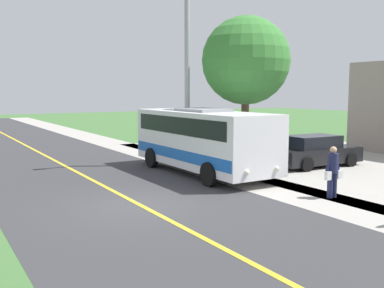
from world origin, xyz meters
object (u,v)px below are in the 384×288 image
at_px(shuttle_bus_front, 203,138).
at_px(street_light_pole, 185,68).
at_px(pedestrian_with_bags, 333,170).
at_px(tree_curbside, 246,61).
at_px(parked_car_near, 314,152).

distance_m(shuttle_bus_front, street_light_pole, 3.66).
relative_size(pedestrian_with_bags, tree_curbside, 0.24).
height_order(shuttle_bus_front, pedestrian_with_bags, shuttle_bus_front).
bearing_deg(tree_curbside, shuttle_bus_front, 15.08).
relative_size(street_light_pole, parked_car_near, 1.85).
xyz_separation_m(street_light_pole, parked_car_near, (-5.05, 3.28, -3.85)).
distance_m(street_light_pole, parked_car_near, 7.15).
bearing_deg(street_light_pole, shuttle_bus_front, 80.78).
bearing_deg(street_light_pole, pedestrian_with_bags, 96.45).
distance_m(pedestrian_with_bags, tree_curbside, 7.94).
bearing_deg(pedestrian_with_bags, tree_curbside, -103.58).
relative_size(shuttle_bus_front, parked_car_near, 1.75).
xyz_separation_m(shuttle_bus_front, pedestrian_with_bags, (-1.23, 5.93, -0.61)).
height_order(pedestrian_with_bags, street_light_pole, street_light_pole).
bearing_deg(shuttle_bus_front, pedestrian_with_bags, 101.77).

